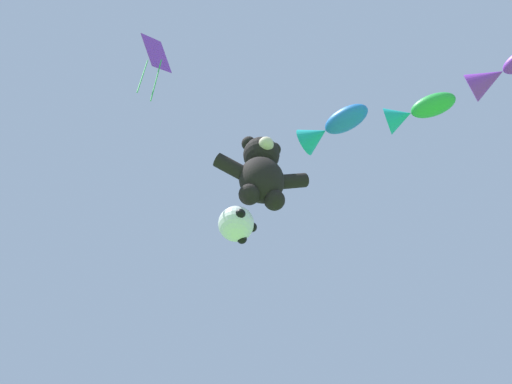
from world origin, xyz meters
name	(u,v)px	position (x,y,z in m)	size (l,w,h in m)	color
teddy_bear_kite	(262,171)	(1.91, 7.01, 12.80)	(2.45, 1.08, 2.48)	black
soccer_ball_kite	(236,224)	(1.37, 7.22, 10.97)	(0.89, 0.89, 0.82)	white
fish_kite_cobalt	(330,128)	(3.65, 6.33, 14.49)	(1.77, 1.96, 0.79)	blue
fish_kite_emerald	(416,111)	(5.19, 4.77, 13.64)	(1.69, 1.58, 0.70)	green
fish_kite_violet	(510,68)	(6.94, 3.20, 13.96)	(1.95, 2.21, 0.75)	purple
diamond_kite	(156,57)	(-1.30, 6.63, 16.41)	(1.07, 0.99, 3.15)	purple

